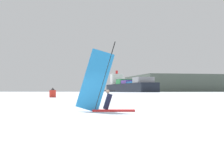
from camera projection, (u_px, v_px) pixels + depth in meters
ground_plane at (84, 115)px, 17.91m from camera, size 4000.00×4000.00×0.00m
windsurfer at (104, 95)px, 20.62m from camera, size 3.55×0.73×4.30m
cargo_ship at (129, 86)px, 537.34m from camera, size 68.97×183.31×37.64m
channel_buoy at (53, 93)px, 68.75m from camera, size 1.32×1.32×1.95m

